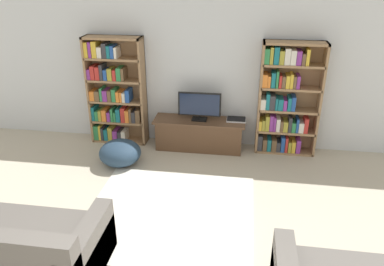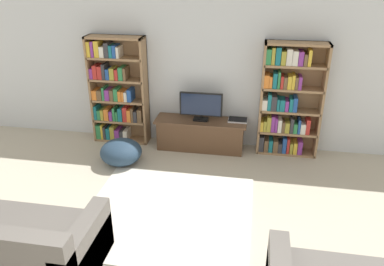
# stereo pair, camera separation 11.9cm
# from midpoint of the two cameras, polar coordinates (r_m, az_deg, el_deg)

# --- Properties ---
(wall_back) EXTENTS (8.80, 0.06, 2.60)m
(wall_back) POSITION_cam_midpoint_polar(r_m,az_deg,el_deg) (6.13, 1.18, 9.84)
(wall_back) COLOR silver
(wall_back) RESTS_ON ground_plane
(bookshelf_left) EXTENTS (0.95, 0.30, 1.80)m
(bookshelf_left) POSITION_cam_midpoint_polar(r_m,az_deg,el_deg) (6.44, -12.27, 6.01)
(bookshelf_left) COLOR #93704C
(bookshelf_left) RESTS_ON ground_plane
(bookshelf_right) EXTENTS (0.95, 0.30, 1.80)m
(bookshelf_right) POSITION_cam_midpoint_polar(r_m,az_deg,el_deg) (6.07, 13.46, 4.80)
(bookshelf_right) COLOR #93704C
(bookshelf_right) RESTS_ON ground_plane
(tv_stand) EXTENTS (1.50, 0.45, 0.51)m
(tv_stand) POSITION_cam_midpoint_polar(r_m,az_deg,el_deg) (6.23, 0.56, -0.15)
(tv_stand) COLOR brown
(tv_stand) RESTS_ON ground_plane
(television) EXTENTS (0.69, 0.16, 0.47)m
(television) POSITION_cam_midpoint_polar(r_m,az_deg,el_deg) (6.03, 0.58, 4.16)
(television) COLOR black
(television) RESTS_ON tv_stand
(laptop) EXTENTS (0.31, 0.24, 0.03)m
(laptop) POSITION_cam_midpoint_polar(r_m,az_deg,el_deg) (6.14, 6.20, 2.06)
(laptop) COLOR silver
(laptop) RESTS_ON tv_stand
(area_rug) EXTENTS (2.06, 1.94, 0.02)m
(area_rug) POSITION_cam_midpoint_polar(r_m,az_deg,el_deg) (4.80, -4.10, -12.08)
(area_rug) COLOR beige
(area_rug) RESTS_ON ground_plane
(couch_left_sectional) EXTENTS (1.97, 0.98, 0.80)m
(couch_left_sectional) POSITION_cam_midpoint_polar(r_m,az_deg,el_deg) (4.35, -27.65, -15.44)
(couch_left_sectional) COLOR #56514C
(couch_left_sectional) RESTS_ON ground_plane
(beanbag_ottoman) EXTENTS (0.64, 0.64, 0.38)m
(beanbag_ottoman) POSITION_cam_midpoint_polar(r_m,az_deg,el_deg) (5.88, -11.47, -2.97)
(beanbag_ottoman) COLOR #23384C
(beanbag_ottoman) RESTS_ON ground_plane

